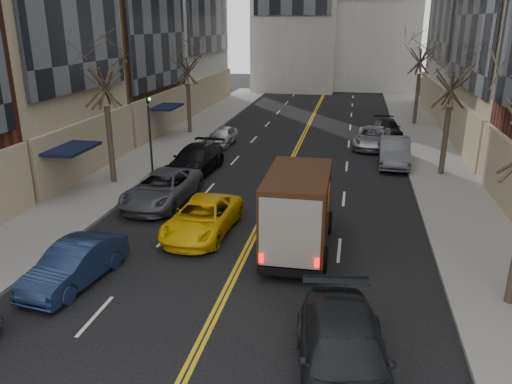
{
  "coord_description": "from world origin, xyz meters",
  "views": [
    {
      "loc": [
        3.73,
        -3.74,
        8.36
      ],
      "look_at": [
        0.25,
        13.88,
        2.2
      ],
      "focal_mm": 35.0,
      "sensor_mm": 36.0,
      "label": 1
    }
  ],
  "objects_px": {
    "observer_sedan": "(344,357)",
    "taxi": "(203,218)",
    "ups_truck": "(299,210)",
    "pedestrian": "(296,188)"
  },
  "relations": [
    {
      "from": "observer_sedan",
      "to": "taxi",
      "type": "bearing_deg",
      "value": 118.91
    },
    {
      "from": "observer_sedan",
      "to": "taxi",
      "type": "xyz_separation_m",
      "value": [
        -5.98,
        8.12,
        -0.09
      ]
    },
    {
      "from": "observer_sedan",
      "to": "taxi",
      "type": "distance_m",
      "value": 10.08
    },
    {
      "from": "taxi",
      "to": "ups_truck",
      "type": "bearing_deg",
      "value": -7.78
    },
    {
      "from": "ups_truck",
      "to": "taxi",
      "type": "xyz_separation_m",
      "value": [
        -4.03,
        0.75,
        -0.93
      ]
    },
    {
      "from": "ups_truck",
      "to": "observer_sedan",
      "type": "bearing_deg",
      "value": -75.63
    },
    {
      "from": "observer_sedan",
      "to": "pedestrian",
      "type": "distance_m",
      "value": 12.45
    },
    {
      "from": "ups_truck",
      "to": "observer_sedan",
      "type": "height_order",
      "value": "ups_truck"
    },
    {
      "from": "ups_truck",
      "to": "observer_sedan",
      "type": "distance_m",
      "value": 7.66
    },
    {
      "from": "ups_truck",
      "to": "taxi",
      "type": "distance_m",
      "value": 4.2
    }
  ]
}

